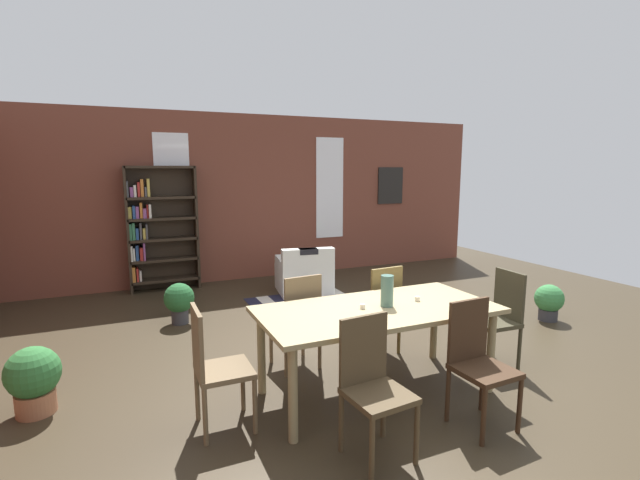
# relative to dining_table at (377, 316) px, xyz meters

# --- Properties ---
(ground_plane) EXTENTS (11.07, 11.07, 0.00)m
(ground_plane) POSITION_rel_dining_table_xyz_m (0.24, 0.25, -0.69)
(ground_plane) COLOR #352B1D
(back_wall_brick) EXTENTS (9.04, 0.12, 2.86)m
(back_wall_brick) POSITION_rel_dining_table_xyz_m (0.24, 4.56, 0.74)
(back_wall_brick) COLOR brown
(back_wall_brick) RESTS_ON ground
(window_pane_0) EXTENTS (0.55, 0.02, 1.86)m
(window_pane_0) POSITION_rel_dining_table_xyz_m (-1.17, 4.49, 0.88)
(window_pane_0) COLOR white
(window_pane_1) EXTENTS (0.55, 0.02, 1.86)m
(window_pane_1) POSITION_rel_dining_table_xyz_m (1.65, 4.49, 0.88)
(window_pane_1) COLOR white
(dining_table) EXTENTS (2.04, 0.98, 0.77)m
(dining_table) POSITION_rel_dining_table_xyz_m (0.00, 0.00, 0.00)
(dining_table) COLOR #8F7E57
(dining_table) RESTS_ON ground
(vase_on_table) EXTENTS (0.11, 0.11, 0.27)m
(vase_on_table) POSITION_rel_dining_table_xyz_m (0.09, 0.00, 0.21)
(vase_on_table) COLOR #4C7266
(vase_on_table) RESTS_ON dining_table
(tealight_candle_0) EXTENTS (0.04, 0.04, 0.04)m
(tealight_candle_0) POSITION_rel_dining_table_xyz_m (-0.13, 0.02, 0.10)
(tealight_candle_0) COLOR silver
(tealight_candle_0) RESTS_ON dining_table
(tealight_candle_1) EXTENTS (0.04, 0.04, 0.04)m
(tealight_candle_1) POSITION_rel_dining_table_xyz_m (0.42, 0.02, 0.10)
(tealight_candle_1) COLOR silver
(tealight_candle_1) RESTS_ON dining_table
(dining_chair_far_right) EXTENTS (0.43, 0.43, 0.95)m
(dining_chair_far_right) POSITION_rel_dining_table_xyz_m (0.46, 0.72, -0.18)
(dining_chair_far_right) COLOR brown
(dining_chair_far_right) RESTS_ON ground
(dining_chair_far_left) EXTENTS (0.44, 0.44, 0.95)m
(dining_chair_far_left) POSITION_rel_dining_table_xyz_m (-0.45, 0.72, -0.18)
(dining_chair_far_left) COLOR brown
(dining_chair_far_left) RESTS_ON ground
(dining_chair_head_right) EXTENTS (0.42, 0.42, 0.95)m
(dining_chair_head_right) POSITION_rel_dining_table_xyz_m (1.39, -0.00, -0.18)
(dining_chair_head_right) COLOR #363222
(dining_chair_head_right) RESTS_ON ground
(dining_chair_near_left) EXTENTS (0.44, 0.44, 0.95)m
(dining_chair_near_left) POSITION_rel_dining_table_xyz_m (-0.47, -0.72, -0.18)
(dining_chair_near_left) COLOR #463723
(dining_chair_near_left) RESTS_ON ground
(dining_chair_head_left) EXTENTS (0.40, 0.40, 0.95)m
(dining_chair_head_left) POSITION_rel_dining_table_xyz_m (-1.39, 0.00, -0.18)
(dining_chair_head_left) COLOR brown
(dining_chair_head_left) RESTS_ON ground
(dining_chair_near_right) EXTENTS (0.42, 0.42, 0.95)m
(dining_chair_near_right) POSITION_rel_dining_table_xyz_m (0.46, -0.72, -0.18)
(dining_chair_near_right) COLOR #362315
(dining_chair_near_right) RESTS_ON ground
(bookshelf_tall) EXTENTS (1.07, 0.28, 1.98)m
(bookshelf_tall) POSITION_rel_dining_table_xyz_m (-1.45, 4.33, 0.33)
(bookshelf_tall) COLOR #2D2319
(bookshelf_tall) RESTS_ON ground
(armchair_white) EXTENTS (0.92, 0.92, 0.75)m
(armchair_white) POSITION_rel_dining_table_xyz_m (0.62, 3.24, -0.41)
(armchair_white) COLOR silver
(armchair_white) RESTS_ON ground
(potted_plant_by_shelf) EXTENTS (0.36, 0.36, 0.47)m
(potted_plant_by_shelf) POSITION_rel_dining_table_xyz_m (3.01, 0.73, -0.43)
(potted_plant_by_shelf) COLOR #333338
(potted_plant_by_shelf) RESTS_ON ground
(potted_plant_corner) EXTENTS (0.41, 0.41, 0.55)m
(potted_plant_corner) POSITION_rel_dining_table_xyz_m (-2.67, 0.81, -0.39)
(potted_plant_corner) COLOR #9E6042
(potted_plant_corner) RESTS_ON ground
(potted_plant_window) EXTENTS (0.37, 0.37, 0.52)m
(potted_plant_window) POSITION_rel_dining_table_xyz_m (-1.36, 2.53, -0.39)
(potted_plant_window) COLOR #333338
(potted_plant_window) RESTS_ON ground
(striped_rug) EXTENTS (1.53, 0.88, 0.01)m
(striped_rug) POSITION_rel_dining_table_xyz_m (0.40, 2.83, -0.69)
(striped_rug) COLOR #1E1E33
(striped_rug) RESTS_ON ground
(framed_picture) EXTENTS (0.56, 0.03, 0.72)m
(framed_picture) POSITION_rel_dining_table_xyz_m (2.98, 4.49, 0.91)
(framed_picture) COLOR black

